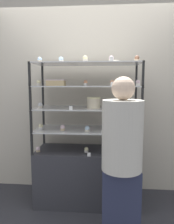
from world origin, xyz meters
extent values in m
plane|color=#2D2D33|center=(0.00, 0.00, 0.00)|extent=(20.00, 20.00, 0.00)
cube|color=beige|center=(0.00, 0.41, 1.30)|extent=(8.00, 0.05, 2.60)
cube|color=#333338|center=(0.00, 0.00, 0.34)|extent=(1.24, 0.52, 0.67)
cube|color=black|center=(-0.61, 0.25, 0.80)|extent=(0.02, 0.02, 0.26)
cube|color=black|center=(0.61, 0.25, 0.80)|extent=(0.02, 0.02, 0.26)
cube|color=black|center=(-0.61, -0.25, 0.80)|extent=(0.02, 0.02, 0.26)
cube|color=black|center=(0.61, -0.25, 0.80)|extent=(0.02, 0.02, 0.26)
cube|color=silver|center=(0.00, 0.00, 0.93)|extent=(1.24, 0.52, 0.01)
cube|color=black|center=(-0.61, 0.25, 1.07)|extent=(0.02, 0.02, 0.26)
cube|color=black|center=(0.61, 0.25, 1.07)|extent=(0.02, 0.02, 0.26)
cube|color=black|center=(-0.61, -0.25, 1.07)|extent=(0.02, 0.02, 0.26)
cube|color=black|center=(0.61, -0.25, 1.07)|extent=(0.02, 0.02, 0.26)
cube|color=silver|center=(0.00, 0.00, 1.19)|extent=(1.24, 0.52, 0.01)
cube|color=black|center=(-0.61, 0.25, 1.33)|extent=(0.02, 0.02, 0.26)
cube|color=black|center=(0.61, 0.25, 1.33)|extent=(0.02, 0.02, 0.26)
cube|color=black|center=(-0.61, -0.25, 1.33)|extent=(0.02, 0.02, 0.26)
cube|color=black|center=(0.61, -0.25, 1.33)|extent=(0.02, 0.02, 0.26)
cube|color=silver|center=(0.00, 0.00, 1.45)|extent=(1.24, 0.52, 0.01)
cube|color=black|center=(-0.61, 0.25, 1.59)|extent=(0.02, 0.02, 0.26)
cube|color=black|center=(0.61, 0.25, 1.59)|extent=(0.02, 0.02, 0.26)
cube|color=black|center=(-0.61, -0.25, 1.59)|extent=(0.02, 0.02, 0.26)
cube|color=black|center=(0.61, -0.25, 1.59)|extent=(0.02, 0.02, 0.26)
cube|color=silver|center=(0.00, 0.00, 1.72)|extent=(1.24, 0.52, 0.01)
cylinder|color=beige|center=(0.08, -0.03, 1.25)|extent=(0.16, 0.16, 0.11)
cylinder|color=#F4EAB2|center=(0.08, -0.03, 1.32)|extent=(0.16, 0.16, 0.02)
cube|color=#DBBC84|center=(-0.37, -0.03, 1.49)|extent=(0.21, 0.15, 0.06)
cube|color=silver|center=(-0.37, -0.03, 1.53)|extent=(0.21, 0.16, 0.01)
cylinder|color=#CCB28C|center=(-0.58, -0.12, 0.68)|extent=(0.05, 0.05, 0.02)
sphere|color=silver|center=(-0.58, -0.12, 0.71)|extent=(0.05, 0.05, 0.05)
cylinder|color=white|center=(0.00, -0.09, 0.68)|extent=(0.05, 0.05, 0.02)
sphere|color=#F4EAB2|center=(0.00, -0.09, 0.71)|extent=(0.05, 0.05, 0.05)
cylinder|color=#CCB28C|center=(0.57, -0.07, 0.68)|extent=(0.05, 0.05, 0.02)
sphere|color=#8C5B42|center=(0.57, -0.07, 0.71)|extent=(0.05, 0.05, 0.05)
cube|color=white|center=(0.04, -0.24, 0.69)|extent=(0.04, 0.00, 0.04)
cylinder|color=white|center=(-0.56, -0.05, 0.95)|extent=(0.05, 0.05, 0.03)
sphere|color=#F4EAB2|center=(-0.56, -0.05, 0.97)|extent=(0.06, 0.06, 0.06)
cylinder|color=#CCB28C|center=(-0.28, -0.10, 0.95)|extent=(0.05, 0.05, 0.03)
sphere|color=silver|center=(-0.28, -0.10, 0.97)|extent=(0.06, 0.06, 0.06)
cylinder|color=beige|center=(0.01, -0.14, 0.95)|extent=(0.05, 0.05, 0.03)
sphere|color=silver|center=(0.01, -0.14, 0.97)|extent=(0.06, 0.06, 0.06)
cylinder|color=#CCB28C|center=(0.28, -0.07, 0.95)|extent=(0.05, 0.05, 0.03)
sphere|color=#8C5B42|center=(0.28, -0.07, 0.97)|extent=(0.06, 0.06, 0.06)
cylinder|color=white|center=(0.56, -0.09, 0.95)|extent=(0.05, 0.05, 0.03)
sphere|color=#F4EAB2|center=(0.56, -0.09, 0.97)|extent=(0.06, 0.06, 0.06)
cube|color=white|center=(0.20, -0.24, 0.96)|extent=(0.04, 0.00, 0.04)
cylinder|color=beige|center=(-0.55, -0.07, 1.21)|extent=(0.05, 0.05, 0.02)
sphere|color=white|center=(-0.55, -0.07, 1.24)|extent=(0.05, 0.05, 0.05)
cylinder|color=white|center=(0.56, -0.04, 1.21)|extent=(0.05, 0.05, 0.02)
sphere|color=silver|center=(0.56, -0.04, 1.24)|extent=(0.05, 0.05, 0.05)
cube|color=white|center=(-0.16, -0.24, 1.22)|extent=(0.04, 0.00, 0.04)
cylinder|color=beige|center=(-0.56, -0.07, 1.47)|extent=(0.05, 0.05, 0.03)
sphere|color=#F4EAB2|center=(-0.56, -0.07, 1.50)|extent=(0.05, 0.05, 0.05)
cylinder|color=white|center=(-0.01, -0.05, 1.47)|extent=(0.05, 0.05, 0.03)
sphere|color=#E5996B|center=(-0.01, -0.05, 1.50)|extent=(0.05, 0.05, 0.05)
cylinder|color=beige|center=(0.29, -0.11, 1.47)|extent=(0.05, 0.05, 0.03)
sphere|color=#E5996B|center=(0.29, -0.11, 1.50)|extent=(0.05, 0.05, 0.05)
cylinder|color=white|center=(0.58, -0.14, 1.47)|extent=(0.05, 0.05, 0.03)
sphere|color=silver|center=(0.58, -0.14, 1.50)|extent=(0.05, 0.05, 0.05)
cube|color=white|center=(0.29, -0.24, 1.48)|extent=(0.04, 0.00, 0.04)
cylinder|color=#CCB28C|center=(-0.55, -0.05, 1.74)|extent=(0.05, 0.05, 0.03)
sphere|color=silver|center=(-0.55, -0.05, 1.77)|extent=(0.05, 0.05, 0.05)
cylinder|color=white|center=(-0.30, -0.06, 1.74)|extent=(0.05, 0.05, 0.03)
sphere|color=silver|center=(-0.30, -0.06, 1.77)|extent=(0.05, 0.05, 0.05)
cylinder|color=beige|center=(-0.01, -0.14, 1.74)|extent=(0.05, 0.05, 0.03)
sphere|color=#F4EAB2|center=(-0.01, -0.14, 1.77)|extent=(0.05, 0.05, 0.05)
cylinder|color=beige|center=(0.28, -0.11, 1.74)|extent=(0.05, 0.05, 0.03)
sphere|color=silver|center=(0.28, -0.11, 1.77)|extent=(0.05, 0.05, 0.05)
cylinder|color=#CCB28C|center=(0.56, -0.10, 1.74)|extent=(0.05, 0.05, 0.03)
sphere|color=#8C5B42|center=(0.56, -0.10, 1.77)|extent=(0.05, 0.05, 0.05)
cube|color=white|center=(0.28, -0.24, 1.74)|extent=(0.04, 0.00, 0.04)
torus|color=#EFE5CC|center=(0.33, 0.02, 1.74)|extent=(0.12, 0.12, 0.03)
cube|color=#282D47|center=(0.37, -0.70, 0.36)|extent=(0.34, 0.19, 0.72)
cylinder|color=beige|center=(0.37, -0.70, 1.03)|extent=(0.36, 0.36, 0.63)
sphere|color=beige|center=(0.37, -0.70, 1.45)|extent=(0.20, 0.20, 0.20)
camera|label=1|loc=(0.22, -2.60, 1.49)|focal=35.00mm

